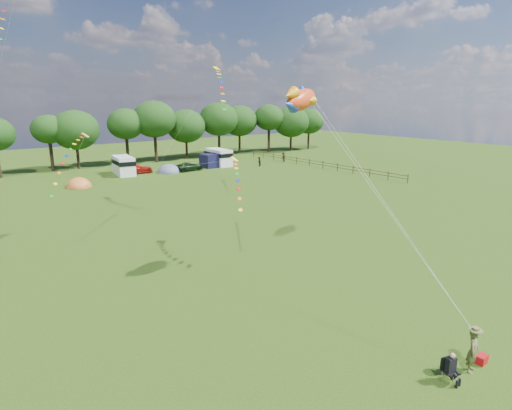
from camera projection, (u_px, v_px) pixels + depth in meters
ground_plane at (349, 310)px, 22.15m from camera, size 180.00×180.00×0.00m
tree_line at (100, 127)px, 66.20m from camera, size 102.98×10.98×10.27m
fence at (316, 163)px, 67.39m from camera, size 0.12×33.12×1.20m
car_c at (136, 169)px, 61.74m from camera, size 4.78×2.18×1.41m
car_d at (189, 167)px, 64.28m from camera, size 4.71×2.37×1.25m
campervan_c at (124, 165)px, 60.86m from camera, size 2.93×5.54×2.59m
campervan_d at (218, 157)px, 69.10m from camera, size 2.56×5.52×2.66m
tent_orange at (79, 187)px, 52.59m from camera, size 3.04×3.32×2.37m
tent_greyblue at (169, 172)px, 62.87m from camera, size 3.33×3.65×2.48m
awning_navy at (213, 161)px, 67.55m from camera, size 3.36×2.74×2.08m
kite_flyer at (473, 351)px, 16.94m from camera, size 0.76×0.61×1.80m
camp_chair at (450, 364)px, 16.34m from camera, size 0.63×0.64×1.27m
kite_bag at (482, 359)px, 17.64m from camera, size 0.53×0.37×0.36m
fish_kite at (299, 100)px, 25.35m from camera, size 3.64×2.13×1.90m
streamer_kite_a at (9, 7)px, 34.13m from camera, size 3.29×5.54×5.74m
streamer_kite_b at (72, 153)px, 30.61m from camera, size 4.18×4.66×3.78m
streamer_kite_c at (237, 174)px, 29.56m from camera, size 3.16×4.92×2.79m
walker_a at (259, 162)px, 68.31m from camera, size 0.88×0.77×1.54m
walker_b at (283, 157)px, 73.65m from camera, size 1.09×0.70×1.56m
streamer_kite_d at (220, 81)px, 42.54m from camera, size 2.78×5.06×4.33m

